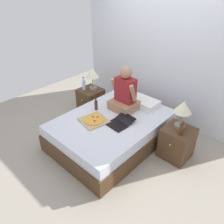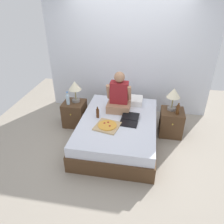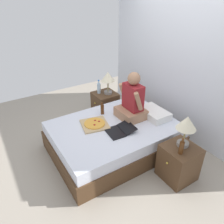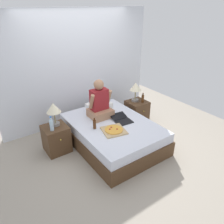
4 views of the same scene
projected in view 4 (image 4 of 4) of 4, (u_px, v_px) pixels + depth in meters
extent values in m
plane|color=#9E9384|center=(112.00, 143.00, 4.46)|extent=(5.64, 5.64, 0.00)
cube|color=silver|center=(78.00, 69.00, 4.88)|extent=(3.64, 0.12, 2.50)
cube|color=#4C331E|center=(112.00, 137.00, 4.39)|extent=(1.42, 1.97, 0.30)
cube|color=silver|center=(112.00, 127.00, 4.28)|extent=(1.38, 1.91, 0.18)
cube|color=#4C331E|center=(56.00, 139.00, 4.14)|extent=(0.44, 0.44, 0.53)
sphere|color=gold|center=(61.00, 140.00, 3.92)|extent=(0.03, 0.03, 0.03)
cylinder|color=gray|center=(56.00, 124.00, 4.06)|extent=(0.16, 0.16, 0.05)
cylinder|color=olive|center=(55.00, 118.00, 4.00)|extent=(0.02, 0.02, 0.22)
cone|color=beige|center=(53.00, 108.00, 3.91)|extent=(0.26, 0.26, 0.18)
cylinder|color=silver|center=(52.00, 125.00, 3.87)|extent=(0.07, 0.07, 0.20)
cylinder|color=silver|center=(51.00, 119.00, 3.81)|extent=(0.03, 0.03, 0.06)
cylinder|color=blue|center=(50.00, 117.00, 3.79)|extent=(0.04, 0.04, 0.02)
cube|color=#4C331E|center=(137.00, 112.00, 5.16)|extent=(0.44, 0.44, 0.53)
sphere|color=gold|center=(144.00, 111.00, 4.94)|extent=(0.03, 0.03, 0.03)
cylinder|color=gray|center=(135.00, 100.00, 5.05)|extent=(0.16, 0.16, 0.05)
cylinder|color=olive|center=(135.00, 95.00, 4.99)|extent=(0.02, 0.02, 0.22)
cone|color=beige|center=(136.00, 86.00, 4.90)|extent=(0.26, 0.26, 0.18)
cylinder|color=#512D14|center=(143.00, 99.00, 4.96)|extent=(0.06, 0.06, 0.18)
cylinder|color=#512D14|center=(143.00, 94.00, 4.91)|extent=(0.03, 0.03, 0.05)
cube|color=white|center=(99.00, 106.00, 4.80)|extent=(0.52, 0.34, 0.12)
cube|color=#A37556|center=(100.00, 113.00, 4.44)|extent=(0.44, 0.40, 0.16)
cube|color=maroon|center=(99.00, 99.00, 4.33)|extent=(0.34, 0.20, 0.42)
sphere|color=#A37556|center=(99.00, 85.00, 4.19)|extent=(0.20, 0.20, 0.20)
cylinder|color=#A37556|center=(92.00, 102.00, 4.19)|extent=(0.07, 0.18, 0.32)
cylinder|color=#A37556|center=(109.00, 97.00, 4.39)|extent=(0.07, 0.18, 0.32)
cube|color=black|center=(124.00, 122.00, 4.26)|extent=(0.34, 0.25, 0.02)
cube|color=black|center=(118.00, 116.00, 4.40)|extent=(0.33, 0.22, 0.06)
cube|color=tan|center=(114.00, 131.00, 3.96)|extent=(0.48, 0.48, 0.03)
cylinder|color=gold|center=(114.00, 130.00, 3.95)|extent=(0.33, 0.33, 0.02)
cylinder|color=maroon|center=(110.00, 129.00, 3.95)|extent=(0.04, 0.04, 0.00)
cylinder|color=maroon|center=(117.00, 129.00, 3.95)|extent=(0.04, 0.04, 0.00)
cylinder|color=maroon|center=(111.00, 127.00, 4.01)|extent=(0.04, 0.04, 0.00)
cylinder|color=#4C2811|center=(94.00, 125.00, 4.01)|extent=(0.06, 0.06, 0.17)
cylinder|color=#4C2811|center=(94.00, 119.00, 3.96)|extent=(0.03, 0.03, 0.05)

